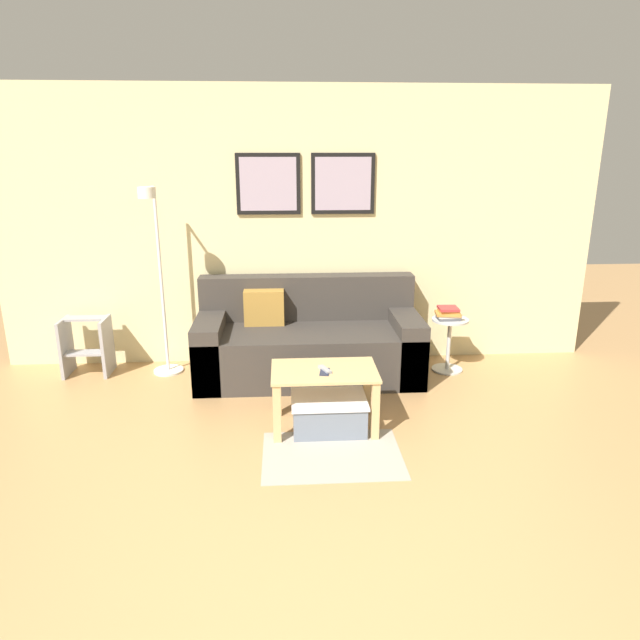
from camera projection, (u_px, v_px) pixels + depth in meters
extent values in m
cube|color=beige|center=(300.00, 229.00, 5.32)|extent=(5.60, 0.06, 2.55)
cube|color=black|center=(268.00, 184.00, 5.14)|extent=(0.58, 0.02, 0.54)
cube|color=#A393A8|center=(268.00, 184.00, 5.13)|extent=(0.51, 0.01, 0.47)
cube|color=black|center=(343.00, 184.00, 5.18)|extent=(0.58, 0.02, 0.54)
cube|color=#A393A8|center=(343.00, 184.00, 5.17)|extent=(0.51, 0.01, 0.47)
cube|color=#A39989|center=(332.00, 455.00, 3.88)|extent=(0.94, 0.69, 0.01)
cube|color=#38332D|center=(309.00, 353.00, 5.15)|extent=(1.99, 0.85, 0.46)
cube|color=#38332D|center=(307.00, 297.00, 5.33)|extent=(1.99, 0.20, 0.41)
cube|color=#38332D|center=(211.00, 349.00, 5.08)|extent=(0.24, 0.85, 0.58)
cube|color=#38332D|center=(405.00, 344.00, 5.18)|extent=(0.24, 0.85, 0.58)
cube|color=#A87A33|center=(264.00, 308.00, 5.16)|extent=(0.36, 0.14, 0.32)
cube|color=tan|center=(324.00, 371.00, 4.15)|extent=(0.77, 0.49, 0.02)
cube|color=tan|center=(277.00, 413.00, 4.00)|extent=(0.06, 0.06, 0.44)
cube|color=tan|center=(375.00, 411.00, 4.04)|extent=(0.06, 0.06, 0.44)
cube|color=tan|center=(277.00, 389.00, 4.40)|extent=(0.06, 0.06, 0.44)
cube|color=tan|center=(367.00, 387.00, 4.44)|extent=(0.06, 0.06, 0.44)
cube|color=slate|center=(329.00, 415.00, 4.21)|extent=(0.53, 0.39, 0.23)
cube|color=silver|center=(329.00, 399.00, 4.18)|extent=(0.55, 0.42, 0.02)
cylinder|color=white|center=(169.00, 370.00, 5.33)|extent=(0.27, 0.27, 0.02)
cylinder|color=white|center=(161.00, 282.00, 5.08)|extent=(0.03, 0.03, 1.67)
cylinder|color=white|center=(150.00, 188.00, 4.71)|extent=(0.02, 0.27, 0.02)
cylinder|color=white|center=(147.00, 192.00, 4.59)|extent=(0.14, 0.14, 0.09)
cylinder|color=silver|center=(447.00, 369.00, 5.36)|extent=(0.29, 0.29, 0.01)
cylinder|color=silver|center=(449.00, 345.00, 5.29)|extent=(0.04, 0.04, 0.47)
cylinder|color=silver|center=(450.00, 320.00, 5.22)|extent=(0.34, 0.34, 0.02)
cube|color=#4C4C51|center=(448.00, 318.00, 5.20)|extent=(0.20, 0.15, 0.02)
cube|color=silver|center=(450.00, 316.00, 5.21)|extent=(0.23, 0.16, 0.02)
cube|color=#D18438|center=(448.00, 313.00, 5.20)|extent=(0.24, 0.19, 0.02)
cube|color=#D18438|center=(448.00, 311.00, 5.19)|extent=(0.19, 0.15, 0.02)
cube|color=#B73333|center=(448.00, 308.00, 5.19)|extent=(0.18, 0.18, 0.02)
cube|color=#99999E|center=(325.00, 369.00, 4.13)|extent=(0.09, 0.15, 0.02)
cube|color=#1E2338|center=(325.00, 372.00, 4.10)|extent=(0.08, 0.15, 0.01)
cube|color=#99999E|center=(66.00, 347.00, 5.20)|extent=(0.03, 0.32, 0.53)
cube|color=#99999E|center=(107.00, 346.00, 5.22)|extent=(0.03, 0.32, 0.53)
cube|color=#99999E|center=(85.00, 353.00, 5.17)|extent=(0.34, 0.14, 0.02)
cube|color=#99999E|center=(85.00, 318.00, 5.19)|extent=(0.34, 0.14, 0.02)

